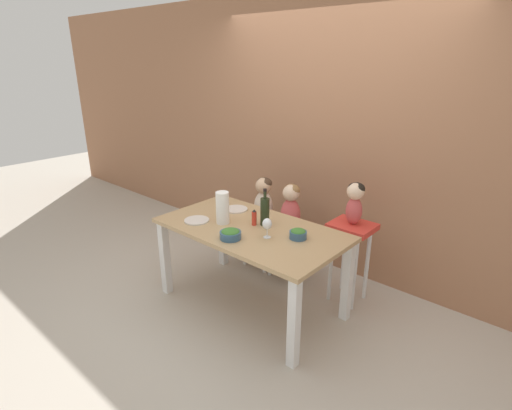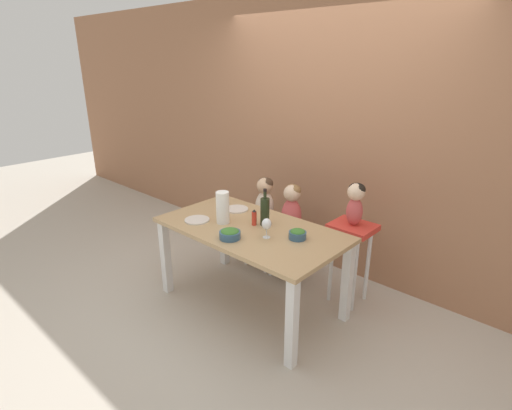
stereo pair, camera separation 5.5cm
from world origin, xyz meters
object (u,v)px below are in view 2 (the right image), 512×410
person_baby_right (356,200)px  dinner_plate_front_left (197,220)px  person_child_center (292,207)px  salad_bowl_small (298,234)px  person_child_left (265,199)px  wine_bottle (265,211)px  dinner_plate_back_left (237,209)px  chair_far_left (264,230)px  salad_bowl_large (230,234)px  chair_right_highchair (352,243)px  paper_towel_roll (223,208)px  wine_glass_near (267,224)px  chair_far_center (291,239)px

person_baby_right → dinner_plate_front_left: bearing=-140.5°
person_child_center → salad_bowl_small: person_child_center is taller
person_child_center → person_baby_right: size_ratio=1.32×
person_child_left → wine_bottle: (0.46, -0.53, 0.15)m
person_child_left → dinner_plate_back_left: size_ratio=2.25×
person_child_left → wine_bottle: bearing=-48.9°
chair_far_left → salad_bowl_large: bearing=-64.4°
person_child_left → person_baby_right: size_ratio=1.32×
chair_right_highchair → paper_towel_roll: 1.15m
person_child_center → wine_glass_near: (0.29, -0.71, 0.13)m
chair_right_highchair → dinner_plate_back_left: size_ratio=3.44×
chair_right_highchair → person_child_center: (-0.66, 0.00, 0.16)m
salad_bowl_small → chair_far_left: bearing=145.9°
chair_right_highchair → salad_bowl_small: size_ratio=5.38×
paper_towel_roll → dinner_plate_front_left: size_ratio=1.29×
chair_far_left → chair_right_highchair: chair_right_highchair is taller
person_child_left → paper_towel_roll: paper_towel_roll is taller
paper_towel_roll → wine_glass_near: bearing=2.7°
person_baby_right → dinner_plate_back_left: bearing=-155.8°
salad_bowl_large → salad_bowl_small: size_ratio=1.22×
paper_towel_roll → chair_right_highchair: bearing=41.2°
salad_bowl_small → paper_towel_roll: bearing=-165.7°
chair_right_highchair → dinner_plate_front_left: size_ratio=3.44×
chair_far_center → wine_glass_near: (0.29, -0.71, 0.47)m
person_child_center → dinner_plate_front_left: bearing=-113.9°
chair_far_center → person_baby_right: 0.87m
wine_bottle → paper_towel_roll: size_ratio=1.15×
chair_far_left → salad_bowl_large: (0.44, -0.91, 0.39)m
chair_far_left → person_baby_right: 1.15m
chair_far_left → chair_far_center: (0.34, 0.00, 0.00)m
chair_right_highchair → person_child_left: (-1.00, 0.00, 0.16)m
chair_right_highchair → dinner_plate_front_left: bearing=-140.6°
person_baby_right → salad_bowl_large: 1.09m
chair_right_highchair → person_child_center: bearing=179.9°
salad_bowl_large → dinner_plate_front_left: bearing=172.6°
person_child_left → person_child_center: 0.34m
chair_far_left → person_child_left: size_ratio=0.97×
chair_far_center → chair_right_highchair: chair_right_highchair is taller
paper_towel_roll → dinner_plate_front_left: paper_towel_roll is taller
wine_bottle → chair_far_center: bearing=102.7°
chair_far_left → salad_bowl_small: (0.83, -0.56, 0.39)m
salad_bowl_large → person_baby_right: bearing=58.3°
person_child_center → person_child_left: bearing=180.0°
chair_right_highchair → chair_far_center: bearing=180.0°
person_child_left → person_baby_right: bearing=0.0°
chair_far_left → dinner_plate_front_left: dinner_plate_front_left is taller
chair_far_left → person_child_center: bearing=0.2°
chair_far_left → wine_bottle: bearing=-48.8°
paper_towel_roll → salad_bowl_large: bearing=-33.9°
chair_right_highchair → salad_bowl_small: 0.63m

